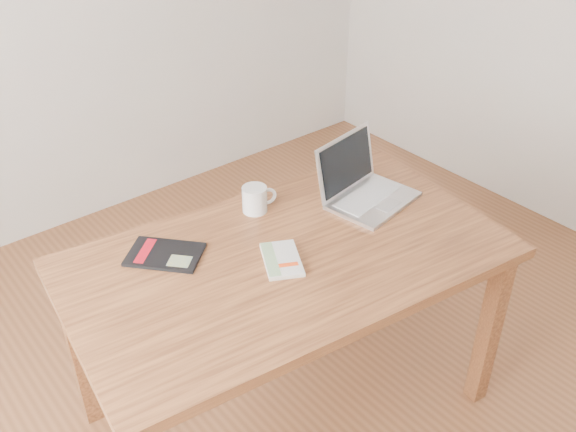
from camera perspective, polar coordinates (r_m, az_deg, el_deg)
room at (r=1.69m, az=2.74°, el=9.56°), size 4.04×4.04×2.70m
desk at (r=2.21m, az=-0.02°, el=-5.24°), size 1.56×1.02×0.75m
white_guidebook at (r=2.11m, az=-0.56°, el=-3.90°), size 0.19×0.22×0.02m
black_guidebook at (r=2.18m, az=-10.90°, el=-3.37°), size 0.28×0.29×0.01m
laptop at (r=2.44m, az=6.71°, el=2.60°), size 0.37×0.33×0.23m
coffee_mug at (r=2.35m, az=-2.91°, el=1.55°), size 0.13×0.09×0.10m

